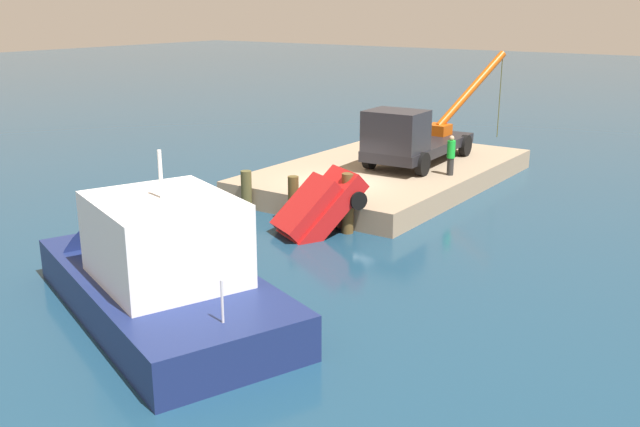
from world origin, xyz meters
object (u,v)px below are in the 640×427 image
Objects in this scene: crane_truck at (413,137)px; moored_yacht at (142,279)px; salvaged_car at (311,218)px; dock_worker at (451,155)px.

crane_truck is 15.62m from moored_yacht.
crane_truck reaches higher than moored_yacht.
salvaged_car is at bearing 3.17° from crane_truck.
crane_truck is at bearing -176.83° from salvaged_car.
salvaged_car is at bearing 175.12° from moored_yacht.
salvaged_car is (8.37, 0.46, -1.57)m from crane_truck.
crane_truck reaches higher than salvaged_car.
moored_yacht is at bearing -4.88° from salvaged_car.
crane_truck is 8.53m from salvaged_car.
dock_worker is 7.96m from salvaged_car.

